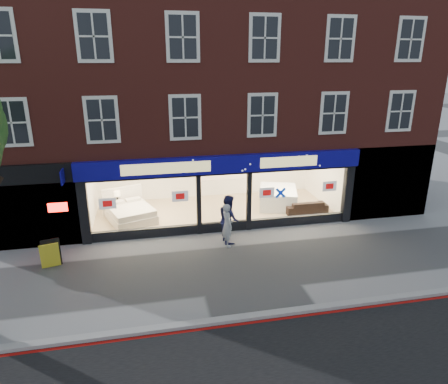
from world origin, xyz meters
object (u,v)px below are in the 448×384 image
object	(u,v)px
a_board	(51,254)
pedestrian_grey	(227,225)
sofa	(306,206)
pedestrian_blue	(229,219)
display_bed	(130,212)
mattress_stack	(278,197)

from	to	relation	value
a_board	pedestrian_grey	size ratio (longest dim) A/B	0.57
sofa	pedestrian_blue	distance (m)	4.62
display_bed	mattress_stack	distance (m)	6.99
a_board	pedestrian_blue	distance (m)	6.53
mattress_stack	pedestrian_blue	distance (m)	4.46
sofa	a_board	distance (m)	10.94
mattress_stack	a_board	size ratio (longest dim) A/B	2.65
mattress_stack	sofa	size ratio (longest dim) A/B	1.32
display_bed	sofa	world-z (taller)	display_bed
mattress_stack	pedestrian_grey	xyz separation A→B (m)	(-3.26, -3.53, 0.33)
pedestrian_blue	display_bed	bearing A→B (deg)	48.84
mattress_stack	a_board	xyz separation A→B (m)	(-9.59, -3.91, -0.04)
a_board	mattress_stack	bearing A→B (deg)	9.09
pedestrian_grey	pedestrian_blue	world-z (taller)	pedestrian_blue
mattress_stack	sofa	xyz separation A→B (m)	(0.98, -1.10, -0.14)
pedestrian_blue	pedestrian_grey	bearing A→B (deg)	153.93
pedestrian_grey	pedestrian_blue	xyz separation A→B (m)	(0.14, 0.37, 0.10)
mattress_stack	sofa	distance (m)	1.48
display_bed	mattress_stack	size ratio (longest dim) A/B	1.04
mattress_stack	pedestrian_blue	xyz separation A→B (m)	(-3.12, -3.16, 0.43)
sofa	a_board	world-z (taller)	a_board
sofa	a_board	size ratio (longest dim) A/B	2.01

